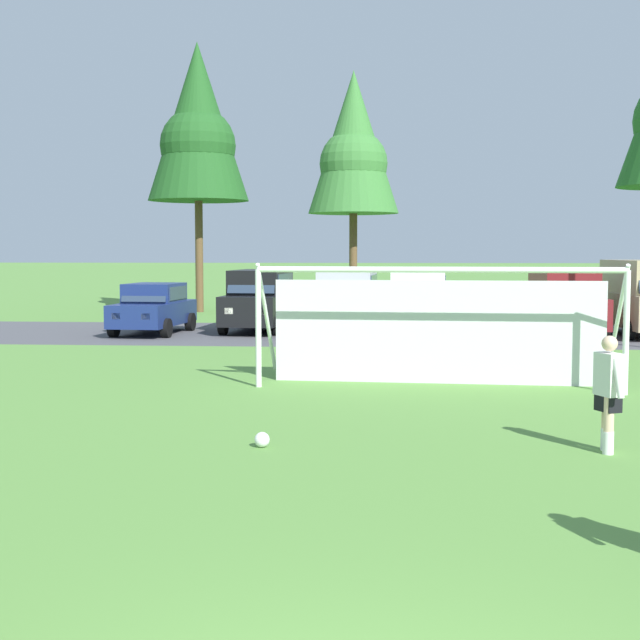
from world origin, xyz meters
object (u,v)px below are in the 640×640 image
(player_midfield_center, at_px, (608,394))
(parked_car_slot_center, at_px, (418,302))
(parked_car_slot_left, at_px, (260,300))
(parked_car_slot_far_left, at_px, (154,308))
(parked_car_slot_center_right, at_px, (564,302))
(parked_car_slot_center_left, at_px, (347,302))
(soccer_ball, at_px, (262,440))
(soccer_goal, at_px, (437,324))

(player_midfield_center, height_order, parked_car_slot_center, parked_car_slot_center)
(player_midfield_center, bearing_deg, parked_car_slot_left, 112.76)
(parked_car_slot_far_left, distance_m, parked_car_slot_center_right, 13.88)
(parked_car_slot_far_left, xyz_separation_m, parked_car_slot_center_left, (6.62, 0.01, 0.24))
(player_midfield_center, xyz_separation_m, parked_car_slot_far_left, (-11.09, 16.91, 0.05))
(player_midfield_center, bearing_deg, soccer_ball, -179.12)
(soccer_goal, xyz_separation_m, parked_car_slot_far_left, (-9.04, 10.84, -0.42))
(soccer_ball, relative_size, parked_car_slot_far_left, 0.05)
(parked_car_slot_far_left, distance_m, parked_car_slot_center, 9.01)
(soccer_goal, height_order, parked_car_slot_center, soccer_goal)
(soccer_ball, bearing_deg, parked_car_slot_far_left, 110.17)
(parked_car_slot_left, height_order, parked_car_slot_center_right, same)
(parked_car_slot_center, distance_m, parked_car_slot_center_right, 4.88)
(parked_car_slot_left, bearing_deg, parked_car_slot_center_left, -20.91)
(soccer_goal, relative_size, parked_car_slot_left, 1.59)
(soccer_goal, bearing_deg, player_midfield_center, -71.34)
(player_midfield_center, height_order, parked_car_slot_center_left, parked_car_slot_center_left)
(parked_car_slot_left, distance_m, parked_car_slot_center, 5.55)
(parked_car_slot_far_left, bearing_deg, parked_car_slot_left, 19.04)
(parked_car_slot_left, bearing_deg, soccer_goal, -65.26)
(soccer_ball, relative_size, parked_car_slot_center_left, 0.05)
(parked_car_slot_left, bearing_deg, soccer_ball, -81.42)
(parked_car_slot_left, height_order, parked_car_slot_center, same)
(parked_car_slot_left, relative_size, parked_car_slot_center_right, 1.01)
(soccer_ball, bearing_deg, player_midfield_center, 0.88)
(parked_car_slot_left, xyz_separation_m, parked_car_slot_center, (5.50, -0.73, 0.00))
(parked_car_slot_far_left, height_order, parked_car_slot_center_right, parked_car_slot_center_right)
(soccer_goal, distance_m, parked_car_slot_center_right, 12.39)
(parked_car_slot_center, bearing_deg, soccer_ball, -98.97)
(soccer_ball, bearing_deg, parked_car_slot_center, 81.03)
(soccer_ball, distance_m, parked_car_slot_center_left, 17.03)
(player_midfield_center, xyz_separation_m, parked_car_slot_left, (-7.60, 18.11, 0.29))
(player_midfield_center, height_order, parked_car_slot_far_left, parked_car_slot_far_left)
(player_midfield_center, distance_m, parked_car_slot_center_left, 17.50)
(soccer_ball, xyz_separation_m, parked_car_slot_center_right, (7.63, 17.56, 1.00))
(soccer_ball, relative_size, player_midfield_center, 0.13)
(soccer_ball, height_order, parked_car_slot_center, parked_car_slot_center)
(parked_car_slot_left, xyz_separation_m, parked_car_slot_center_left, (3.13, -1.19, 0.00))
(parked_car_slot_center_left, height_order, parked_car_slot_center, same)
(player_midfield_center, bearing_deg, parked_car_slot_far_left, 123.27)
(parked_car_slot_far_left, relative_size, parked_car_slot_center_right, 0.92)
(soccer_ball, xyz_separation_m, parked_car_slot_center_left, (0.38, 16.99, 1.00))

